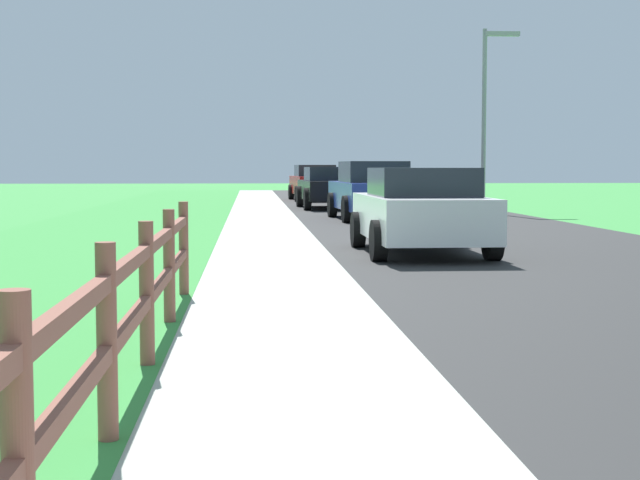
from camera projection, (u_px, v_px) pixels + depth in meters
name	position (u px, v px, depth m)	size (l,w,h in m)	color
ground_plane	(302.00, 223.00, 24.95)	(120.00, 120.00, 0.00)	#3A8F3E
road_asphalt	(422.00, 219.00, 27.19)	(7.00, 66.00, 0.01)	#2A2A2A
curb_concrete	(191.00, 220.00, 26.72)	(6.00, 66.00, 0.01)	#ACB0A4
grass_verge	(136.00, 220.00, 26.61)	(5.00, 66.00, 0.00)	#3A8F3E
rail_fence	(107.00, 327.00, 5.12)	(0.11, 11.97, 1.07)	brown
parked_suv_white	(421.00, 210.00, 16.23)	(2.06, 4.25, 1.45)	white
parked_car_blue	(372.00, 190.00, 26.65)	(2.21, 4.77, 1.61)	navy
parked_car_black	(329.00, 187.00, 33.85)	(2.18, 4.80, 1.46)	black
parked_car_red	(315.00, 183.00, 41.91)	(2.22, 4.96, 1.54)	maroon
street_lamp	(488.00, 103.00, 30.44)	(1.17, 0.20, 5.79)	gray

